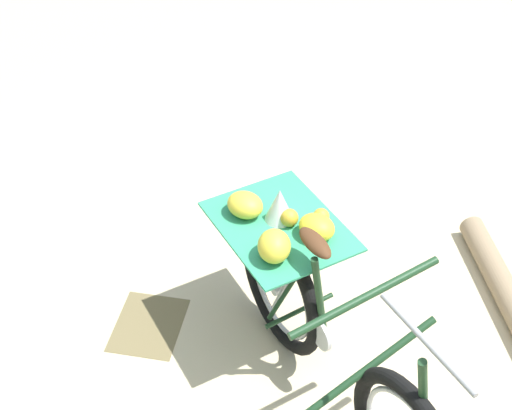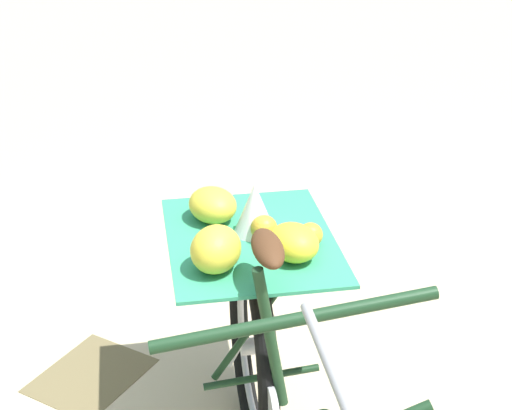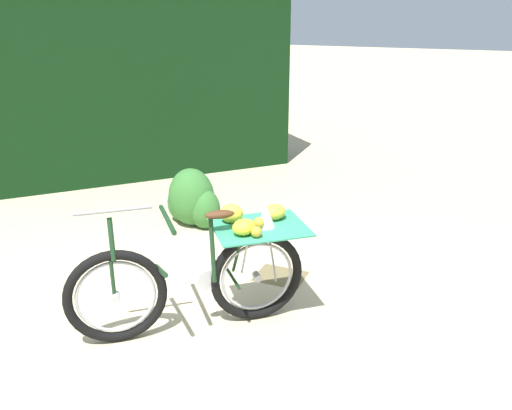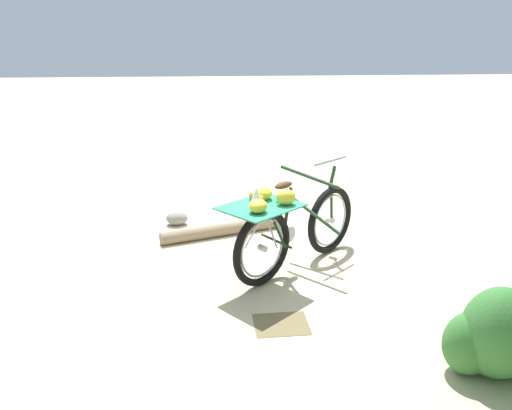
# 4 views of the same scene
# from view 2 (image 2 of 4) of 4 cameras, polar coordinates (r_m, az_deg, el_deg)

# --- Properties ---
(bicycle) EXTENTS (1.56, 1.37, 1.03)m
(bicycle) POSITION_cam_2_polar(r_m,az_deg,el_deg) (2.37, 1.32, -14.04)
(bicycle) COLOR black
(bicycle) RESTS_ON ground_plane
(leaf_litter_patch) EXTENTS (0.44, 0.36, 0.01)m
(leaf_litter_patch) POSITION_cam_2_polar(r_m,az_deg,el_deg) (3.28, -11.98, -12.05)
(leaf_litter_patch) COLOR olive
(leaf_litter_patch) RESTS_ON ground_plane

